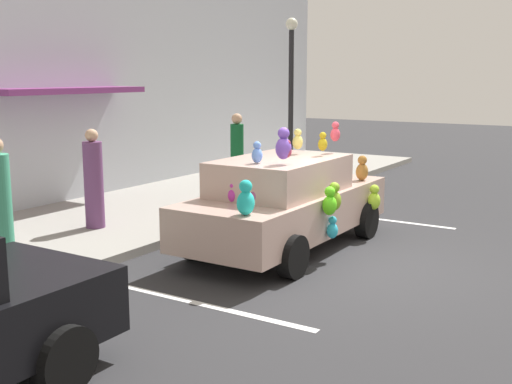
% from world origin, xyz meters
% --- Properties ---
extents(ground_plane, '(60.00, 60.00, 0.00)m').
position_xyz_m(ground_plane, '(0.00, 0.00, 0.00)').
color(ground_plane, '#2D2D30').
extents(sidewalk, '(24.00, 4.00, 0.15)m').
position_xyz_m(sidewalk, '(0.00, 5.00, 0.07)').
color(sidewalk, gray).
rests_on(sidewalk, ground).
extents(storefront_building, '(24.00, 1.25, 6.40)m').
position_xyz_m(storefront_building, '(0.01, 7.14, 3.19)').
color(storefront_building, '#B2B7C1').
rests_on(storefront_building, ground).
extents(parking_stripe_front, '(0.12, 3.60, 0.01)m').
position_xyz_m(parking_stripe_front, '(3.25, 1.00, 0.00)').
color(parking_stripe_front, silver).
rests_on(parking_stripe_front, ground).
extents(parking_stripe_rear, '(0.12, 3.60, 0.01)m').
position_xyz_m(parking_stripe_rear, '(-2.54, 1.00, 0.00)').
color(parking_stripe_rear, silver).
rests_on(parking_stripe_rear, ground).
extents(plush_covered_car, '(4.40, 2.06, 2.10)m').
position_xyz_m(plush_covered_car, '(0.31, 1.24, 0.81)').
color(plush_covered_car, tan).
rests_on(plush_covered_car, ground).
extents(teddy_bear_on_sidewalk, '(0.35, 0.30, 0.68)m').
position_xyz_m(teddy_bear_on_sidewalk, '(1.90, 3.60, 0.46)').
color(teddy_bear_on_sidewalk, '#9E723D').
rests_on(teddy_bear_on_sidewalk, sidewalk).
extents(street_lamp_post, '(0.28, 0.28, 4.01)m').
position_xyz_m(street_lamp_post, '(4.53, 3.50, 2.60)').
color(street_lamp_post, black).
rests_on(street_lamp_post, sidewalk).
extents(pedestrian_near_shopfront, '(0.31, 0.31, 1.84)m').
position_xyz_m(pedestrian_near_shopfront, '(3.73, 4.49, 1.03)').
color(pedestrian_near_shopfront, '#115428').
rests_on(pedestrian_near_shopfront, sidewalk).
extents(pedestrian_walking_past, '(0.34, 0.34, 1.78)m').
position_xyz_m(pedestrian_walking_past, '(-0.72, 4.61, 0.98)').
color(pedestrian_walking_past, '#633965').
rests_on(pedestrian_walking_past, sidewalk).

